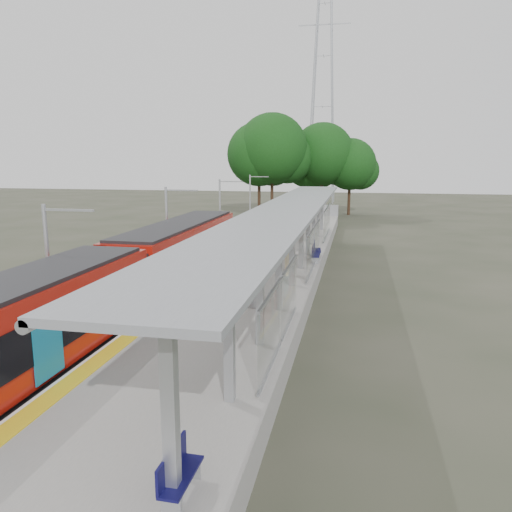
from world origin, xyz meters
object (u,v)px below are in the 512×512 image
Objects in this scene: train at (120,281)px; bench_far at (316,249)px; info_pillar_near at (247,290)px; bench_mid at (315,253)px; info_pillar_far at (289,259)px; bench_near at (177,472)px; litter_bin at (254,297)px.

train reaches higher than bench_far.
bench_mid is at bearing 98.34° from info_pillar_near.
info_pillar_near is 0.79× the size of info_pillar_far.
bench_mid is (0.62, 21.56, 0.04)m from bench_near.
litter_bin is at bearing -104.00° from bench_far.
train reaches higher than litter_bin.
info_pillar_near is at bearing -103.26° from bench_mid.
bench_mid reaches higher than litter_bin.
bench_far is (-0.06, 1.62, 0.00)m from bench_mid.
info_pillar_far is (-0.41, 17.89, 0.39)m from bench_near.
bench_far is at bearing 89.85° from bench_near.
litter_bin is (5.45, 0.90, -0.63)m from train.
bench_near is 0.92× the size of bench_mid.
info_pillar_far is (6.08, 7.00, -0.19)m from train.
info_pillar_near is at bearing -105.71° from bench_far.
litter_bin is (-1.66, -9.77, -0.10)m from bench_mid.
train is 5.24m from info_pillar_near.
bench_near is at bearing -59.21° from train.
info_pillar_near reaches higher than bench_far.
info_pillar_far is at bearing 100.90° from info_pillar_near.
bench_far is at bearing 60.15° from train.
train is 14.18m from bench_far.
bench_near is 23.19m from bench_far.
bench_near is 1.60× the size of litter_bin.
litter_bin is at bearing -3.92° from info_pillar_near.
bench_near is at bearing -63.47° from info_pillar_near.
info_pillar_far reaches higher than info_pillar_near.
train is at bearing -113.61° from info_pillar_far.
train is at bearing 122.03° from bench_near.
info_pillar_far is 6.14m from litter_bin.
info_pillar_near is 1.87× the size of litter_bin.
train is 32.75× the size of litter_bin.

